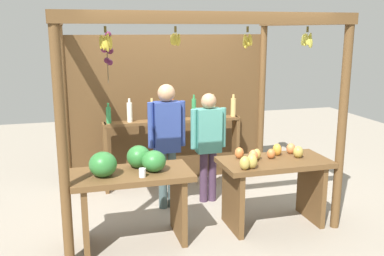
{
  "coord_description": "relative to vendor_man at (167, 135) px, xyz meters",
  "views": [
    {
      "loc": [
        -1.39,
        -5.17,
        2.27
      ],
      "look_at": [
        0.0,
        -0.21,
        1.1
      ],
      "focal_mm": 40.63,
      "sensor_mm": 36.0,
      "label": 1
    }
  ],
  "objects": [
    {
      "name": "market_stall",
      "position": [
        0.26,
        0.46,
        0.46
      ],
      "size": [
        3.12,
        2.24,
        2.44
      ],
      "color": "brown",
      "rests_on": "ground"
    },
    {
      "name": "bottle_shelf_unit",
      "position": [
        0.26,
        0.77,
        -0.16
      ],
      "size": [
        2.0,
        0.22,
        1.35
      ],
      "color": "brown",
      "rests_on": "ground"
    },
    {
      "name": "vendor_man",
      "position": [
        0.0,
        0.0,
        0.0
      ],
      "size": [
        0.48,
        0.22,
        1.61
      ],
      "rotation": [
        0.0,
        0.0,
        -0.13
      ],
      "color": "#44595A",
      "rests_on": "ground"
    },
    {
      "name": "ground_plane",
      "position": [
        0.26,
        -0.03,
        -0.97
      ],
      "size": [
        12.0,
        12.0,
        0.0
      ],
      "primitive_type": "plane",
      "color": "gray",
      "rests_on": "ground"
    },
    {
      "name": "fruit_counter_right",
      "position": [
        1.07,
        -0.83,
        -0.36
      ],
      "size": [
        1.26,
        0.64,
        0.96
      ],
      "color": "brown",
      "rests_on": "ground"
    },
    {
      "name": "fruit_counter_left",
      "position": [
        -0.57,
        -0.82,
        -0.28
      ],
      "size": [
        1.26,
        0.64,
        1.06
      ],
      "color": "brown",
      "rests_on": "ground"
    },
    {
      "name": "vendor_woman",
      "position": [
        0.57,
        0.07,
        -0.1
      ],
      "size": [
        0.48,
        0.2,
        1.47
      ],
      "rotation": [
        0.0,
        0.0,
        -0.03
      ],
      "color": "#462F46",
      "rests_on": "ground"
    }
  ]
}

